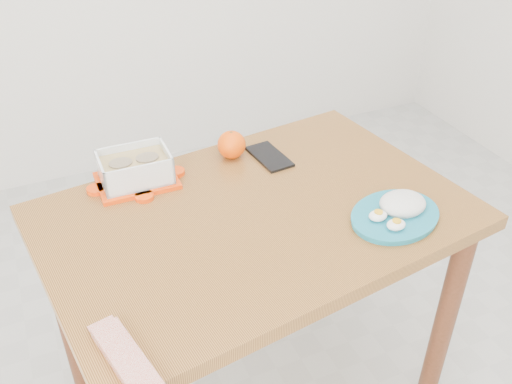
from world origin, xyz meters
name	(u,v)px	position (x,y,z in m)	size (l,w,h in m)	color
dining_table	(256,245)	(-0.10, 0.13, 0.64)	(1.16, 0.86, 0.75)	#A26A2E
food_container	(135,169)	(-0.35, 0.39, 0.79)	(0.22, 0.16, 0.09)	#FF4107
orange_fruit	(232,145)	(-0.06, 0.41, 0.79)	(0.08, 0.08, 0.08)	#FF6505
rice_plate	(398,210)	(0.21, -0.04, 0.77)	(0.31, 0.31, 0.07)	teal
candy_bar	(130,365)	(-0.52, -0.23, 0.76)	(0.23, 0.06, 0.02)	red
smartphone	(269,157)	(0.04, 0.36, 0.75)	(0.08, 0.16, 0.01)	black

